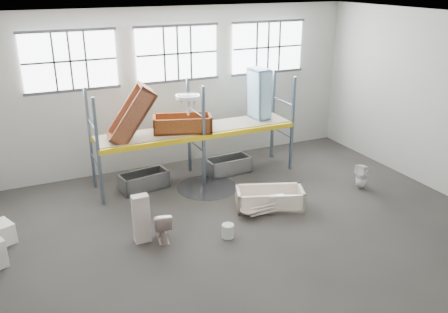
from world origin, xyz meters
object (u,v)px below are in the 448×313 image
cistern_tall (141,219)px  steel_tub_left (144,181)px  toilet_white (362,176)px  blue_tub_upright (259,94)px  steel_tub_right (228,165)px  toilet_beige (162,225)px  rust_tub_flat (182,124)px  bucket (228,231)px  bathtub_beige (270,198)px

cistern_tall → steel_tub_left: cistern_tall is taller
toilet_white → blue_tub_upright: bearing=-163.2°
steel_tub_left → steel_tub_right: bearing=1.1°
toilet_beige → rust_tub_flat: size_ratio=0.44×
rust_tub_flat → bucket: bearing=-93.2°
toilet_white → bathtub_beige: bearing=-107.4°
toilet_white → rust_tub_flat: size_ratio=0.44×
toilet_beige → bucket: size_ratio=2.23×
toilet_white → toilet_beige: bearing=-103.6°
bathtub_beige → rust_tub_flat: 3.39m
cistern_tall → rust_tub_flat: size_ratio=0.70×
bathtub_beige → bucket: 1.92m
toilet_beige → rust_tub_flat: (1.65, 2.98, 1.45)m
cistern_tall → toilet_beige: bearing=-15.4°
steel_tub_left → rust_tub_flat: rust_tub_flat is taller
toilet_beige → bucket: toilet_beige is taller
toilet_beige → steel_tub_right: toilet_beige is taller
cistern_tall → toilet_white: cistern_tall is taller
cistern_tall → steel_tub_right: bearing=38.9°
steel_tub_left → blue_tub_upright: 4.46m
cistern_tall → steel_tub_left: (0.84, 2.80, -0.34)m
blue_tub_upright → bucket: 5.23m
toilet_beige → steel_tub_left: bearing=-87.6°
toilet_white → steel_tub_left: 6.37m
toilet_beige → bucket: (1.45, -0.57, -0.21)m
toilet_beige → steel_tub_right: size_ratio=0.54×
steel_tub_left → rust_tub_flat: 2.01m
steel_tub_right → bucket: bearing=-115.3°
blue_tub_upright → bathtub_beige: bearing=-112.3°
toilet_white → bucket: toilet_white is taller
bathtub_beige → toilet_beige: 3.15m
bathtub_beige → steel_tub_right: bathtub_beige is taller
steel_tub_right → rust_tub_flat: 2.15m
cistern_tall → blue_tub_upright: bearing=33.3°
steel_tub_left → blue_tub_upright: (3.91, 0.28, 2.14)m
toilet_beige → blue_tub_upright: (4.29, 3.21, 2.02)m
bucket → blue_tub_upright: bearing=53.0°
steel_tub_right → bucket: steel_tub_right is taller
cistern_tall → bucket: size_ratio=3.50×
bucket → cistern_tall: bearing=159.9°
toilet_white → steel_tub_right: 4.07m
bucket → toilet_beige: bearing=158.6°
steel_tub_right → rust_tub_flat: rust_tub_flat is taller
cistern_tall → toilet_white: 6.65m
bathtub_beige → steel_tub_right: 2.62m
toilet_beige → rust_tub_flat: rust_tub_flat is taller
cistern_tall → blue_tub_upright: 5.94m
toilet_white → blue_tub_upright: (-1.90, 2.89, 2.02)m
rust_tub_flat → steel_tub_right: bearing=-0.0°
blue_tub_upright → toilet_beige: bearing=-143.2°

